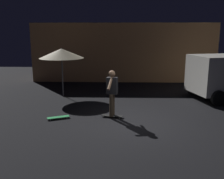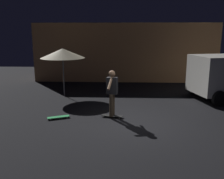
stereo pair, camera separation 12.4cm
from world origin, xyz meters
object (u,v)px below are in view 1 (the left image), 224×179
patio_umbrella (62,53)px  skateboard_spare (58,117)px  skater (112,90)px  skateboard_ridden (112,116)px

patio_umbrella → skateboard_spare: (0.54, -3.33, -2.02)m
skateboard_spare → skater: bearing=6.2°
patio_umbrella → skater: (2.48, -3.12, -1.04)m
skateboard_ridden → skateboard_spare: 1.95m
skateboard_ridden → skateboard_spare: (-1.93, -0.21, 0.00)m
skateboard_ridden → skateboard_spare: bearing=-173.8°
skateboard_spare → skater: skater is taller
patio_umbrella → skateboard_ridden: 4.47m
skateboard_ridden → skateboard_spare: size_ratio=1.01×
patio_umbrella → skater: size_ratio=1.38×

